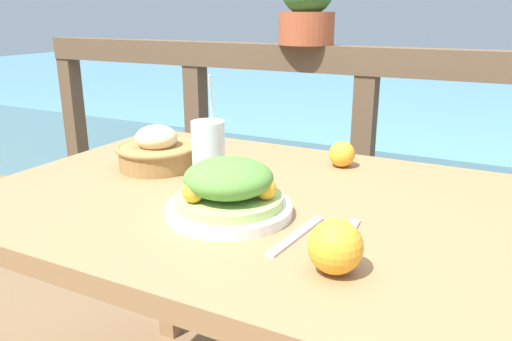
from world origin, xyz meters
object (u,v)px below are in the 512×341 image
at_px(drink_glass, 209,150).
at_px(bread_basket, 157,151).
at_px(salad_plate, 229,191).
at_px(potted_plant, 307,3).

xyz_separation_m(drink_glass, bread_basket, (-0.16, 0.01, -0.03)).
distance_m(drink_glass, bread_basket, 0.16).
bearing_deg(drink_glass, salad_plate, -47.77).
height_order(bread_basket, potted_plant, potted_plant).
relative_size(drink_glass, potted_plant, 0.88).
height_order(drink_glass, bread_basket, drink_glass).
relative_size(salad_plate, potted_plant, 0.87).
bearing_deg(drink_glass, bread_basket, 174.77).
xyz_separation_m(salad_plate, drink_glass, (-0.15, 0.16, 0.02)).
bearing_deg(bread_basket, salad_plate, -30.08).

